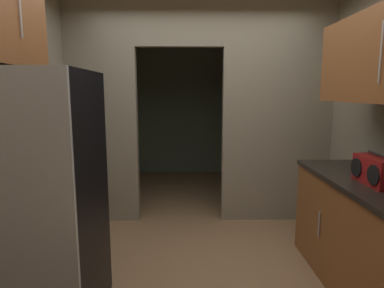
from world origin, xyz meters
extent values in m
plane|color=#93704C|center=(0.00, 0.00, 0.00)|extent=(20.00, 20.00, 0.00)
cube|color=gray|center=(-1.17, 1.45, 1.33)|extent=(0.83, 0.12, 2.65)
cube|color=gray|center=(0.93, 1.45, 1.33)|extent=(1.31, 0.12, 2.65)
cube|color=gray|center=(-0.24, 1.45, 2.38)|extent=(1.03, 0.12, 0.55)
cube|color=slate|center=(0.00, 3.94, 1.33)|extent=(3.17, 0.10, 2.65)
cube|color=slate|center=(-1.53, 2.69, 1.33)|extent=(0.10, 2.48, 2.65)
cube|color=slate|center=(1.53, 2.69, 1.33)|extent=(0.10, 2.48, 2.65)
cube|color=black|center=(-1.16, -0.36, 0.86)|extent=(0.76, 0.72, 1.72)
cube|color=#B7BABC|center=(-1.16, -0.74, 0.86)|extent=(0.76, 0.03, 1.72)
cylinder|color=#B7BABC|center=(0.96, 0.11, 0.48)|extent=(0.01, 0.01, 0.22)
cylinder|color=#B7BABC|center=(1.09, -0.36, 1.83)|extent=(0.01, 0.01, 0.39)
cube|color=maroon|center=(1.24, -0.18, 1.01)|extent=(0.18, 0.39, 0.20)
cylinder|color=#262626|center=(1.24, -0.18, 1.13)|extent=(0.02, 0.27, 0.02)
cylinder|color=black|center=(1.14, -0.30, 1.01)|extent=(0.01, 0.14, 0.14)
cylinder|color=black|center=(1.14, -0.07, 1.01)|extent=(0.01, 0.14, 0.14)
camera|label=1|loc=(-0.15, -2.49, 1.58)|focal=30.61mm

